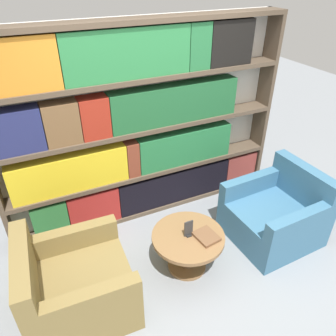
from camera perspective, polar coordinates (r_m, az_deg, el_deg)
The scene contains 7 objects.
ground_plane at distance 3.45m, azimuth 5.97°, elevation -19.98°, with size 14.00×14.00×0.00m, color gray.
bookshelf at distance 3.71m, azimuth -4.76°, elevation 6.65°, with size 3.30×0.30×2.28m.
armchair_left at distance 3.19m, azimuth -15.92°, elevation -19.28°, with size 0.95×0.91×0.82m.
armchair_right at distance 3.94m, azimuth 18.24°, elevation -7.82°, with size 0.94×0.90×0.82m.
coffee_table at distance 3.38m, azimuth 3.47°, elevation -13.14°, with size 0.72×0.72×0.44m.
table_sign at distance 3.23m, azimuth 3.58°, elevation -10.62°, with size 0.09×0.06×0.18m.
stray_book at distance 3.27m, azimuth 6.69°, elevation -11.74°, with size 0.22×0.26×0.03m.
Camera 1 is at (-1.19, -1.75, 2.72)m, focal length 35.00 mm.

